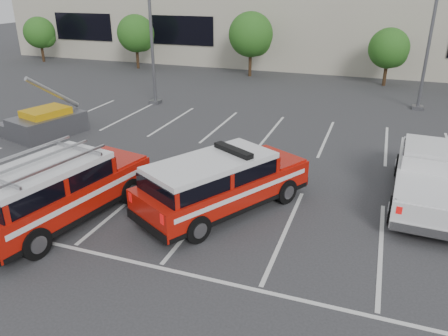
{
  "coord_description": "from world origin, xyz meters",
  "views": [
    {
      "loc": [
        4.78,
        -11.11,
        6.83
      ],
      "look_at": [
        0.19,
        1.62,
        1.05
      ],
      "focal_mm": 35.0,
      "sensor_mm": 36.0,
      "label": 1
    }
  ],
  "objects_px": {
    "light_pole_mid": "(434,15)",
    "ladder_suv": "(58,194)",
    "fire_chief_suv": "(222,187)",
    "utility_rig": "(45,123)",
    "tree_mid_right": "(390,50)",
    "convention_building": "(337,7)",
    "white_pickup": "(429,181)",
    "tree_mid_left": "(252,36)",
    "tree_left": "(137,35)",
    "light_pole_left": "(150,14)",
    "tree_far_left": "(41,34)"
  },
  "relations": [
    {
      "from": "tree_left",
      "to": "utility_rig",
      "type": "relative_size",
      "value": 1.21
    },
    {
      "from": "tree_far_left",
      "to": "ladder_suv",
      "type": "xyz_separation_m",
      "value": [
        20.92,
        -23.71,
        -1.6
      ]
    },
    {
      "from": "fire_chief_suv",
      "to": "utility_rig",
      "type": "xyz_separation_m",
      "value": [
        -10.6,
        4.24,
        -0.25
      ]
    },
    {
      "from": "tree_far_left",
      "to": "tree_mid_right",
      "type": "xyz_separation_m",
      "value": [
        30.0,
        0.0,
        0.0
      ]
    },
    {
      "from": "convention_building",
      "to": "tree_mid_left",
      "type": "height_order",
      "value": "convention_building"
    },
    {
      "from": "fire_chief_suv",
      "to": "ladder_suv",
      "type": "xyz_separation_m",
      "value": [
        -4.45,
        -2.31,
        0.07
      ]
    },
    {
      "from": "tree_left",
      "to": "light_pole_left",
      "type": "relative_size",
      "value": 0.43
    },
    {
      "from": "tree_far_left",
      "to": "light_pole_left",
      "type": "distance_m",
      "value": 19.85
    },
    {
      "from": "light_pole_left",
      "to": "tree_mid_right",
      "type": "bearing_deg",
      "value": 37.5
    },
    {
      "from": "tree_mid_right",
      "to": "ladder_suv",
      "type": "bearing_deg",
      "value": -110.96
    },
    {
      "from": "light_pole_mid",
      "to": "white_pickup",
      "type": "xyz_separation_m",
      "value": [
        -0.28,
        -12.41,
        -4.46
      ]
    },
    {
      "from": "tree_left",
      "to": "ladder_suv",
      "type": "bearing_deg",
      "value": -65.27
    },
    {
      "from": "tree_mid_left",
      "to": "tree_left",
      "type": "bearing_deg",
      "value": -180.0
    },
    {
      "from": "utility_rig",
      "to": "fire_chief_suv",
      "type": "bearing_deg",
      "value": -5.79
    },
    {
      "from": "tree_mid_left",
      "to": "light_pole_left",
      "type": "relative_size",
      "value": 0.47
    },
    {
      "from": "convention_building",
      "to": "tree_mid_left",
      "type": "distance_m",
      "value": 11.19
    },
    {
      "from": "tree_far_left",
      "to": "white_pickup",
      "type": "height_order",
      "value": "tree_far_left"
    },
    {
      "from": "tree_left",
      "to": "light_pole_left",
      "type": "bearing_deg",
      "value": -55.48
    },
    {
      "from": "white_pickup",
      "to": "light_pole_left",
      "type": "bearing_deg",
      "value": 153.39
    },
    {
      "from": "white_pickup",
      "to": "tree_mid_right",
      "type": "bearing_deg",
      "value": 98.19
    },
    {
      "from": "tree_left",
      "to": "utility_rig",
      "type": "bearing_deg",
      "value": -74.46
    },
    {
      "from": "convention_building",
      "to": "tree_mid_right",
      "type": "xyz_separation_m",
      "value": [
        4.91,
        -9.82,
        -2.22
      ]
    },
    {
      "from": "tree_far_left",
      "to": "tree_left",
      "type": "bearing_deg",
      "value": 0.0
    },
    {
      "from": "light_pole_mid",
      "to": "ladder_suv",
      "type": "height_order",
      "value": "light_pole_mid"
    },
    {
      "from": "tree_left",
      "to": "light_pole_left",
      "type": "height_order",
      "value": "light_pole_left"
    },
    {
      "from": "tree_far_left",
      "to": "tree_left",
      "type": "distance_m",
      "value": 10.0
    },
    {
      "from": "tree_left",
      "to": "ladder_suv",
      "type": "relative_size",
      "value": 0.73
    },
    {
      "from": "white_pickup",
      "to": "ladder_suv",
      "type": "distance_m",
      "value": 11.93
    },
    {
      "from": "tree_far_left",
      "to": "fire_chief_suv",
      "type": "bearing_deg",
      "value": -40.15
    },
    {
      "from": "ladder_suv",
      "to": "utility_rig",
      "type": "xyz_separation_m",
      "value": [
        -6.15,
        6.55,
        -0.31
      ]
    },
    {
      "from": "tree_left",
      "to": "tree_mid_left",
      "type": "xyz_separation_m",
      "value": [
        10.0,
        0.0,
        0.27
      ]
    },
    {
      "from": "tree_mid_right",
      "to": "white_pickup",
      "type": "height_order",
      "value": "tree_mid_right"
    },
    {
      "from": "tree_mid_left",
      "to": "fire_chief_suv",
      "type": "distance_m",
      "value": 22.18
    },
    {
      "from": "light_pole_mid",
      "to": "fire_chief_suv",
      "type": "bearing_deg",
      "value": -113.06
    },
    {
      "from": "tree_far_left",
      "to": "white_pickup",
      "type": "relative_size",
      "value": 0.66
    },
    {
      "from": "tree_mid_left",
      "to": "white_pickup",
      "type": "bearing_deg",
      "value": -57.78
    },
    {
      "from": "light_pole_left",
      "to": "tree_far_left",
      "type": "bearing_deg",
      "value": 149.29
    },
    {
      "from": "tree_mid_right",
      "to": "convention_building",
      "type": "bearing_deg",
      "value": 116.57
    },
    {
      "from": "convention_building",
      "to": "white_pickup",
      "type": "height_order",
      "value": "convention_building"
    },
    {
      "from": "convention_building",
      "to": "fire_chief_suv",
      "type": "relative_size",
      "value": 9.89
    },
    {
      "from": "tree_far_left",
      "to": "light_pole_mid",
      "type": "distance_m",
      "value": 32.59
    },
    {
      "from": "tree_mid_right",
      "to": "light_pole_mid",
      "type": "relative_size",
      "value": 0.39
    },
    {
      "from": "tree_mid_left",
      "to": "utility_rig",
      "type": "height_order",
      "value": "tree_mid_left"
    },
    {
      "from": "fire_chief_suv",
      "to": "white_pickup",
      "type": "xyz_separation_m",
      "value": [
        6.26,
        2.95,
        -0.1
      ]
    },
    {
      "from": "tree_far_left",
      "to": "ladder_suv",
      "type": "height_order",
      "value": "tree_far_left"
    },
    {
      "from": "tree_left",
      "to": "white_pickup",
      "type": "relative_size",
      "value": 0.73
    },
    {
      "from": "tree_far_left",
      "to": "light_pole_left",
      "type": "height_order",
      "value": "light_pole_left"
    },
    {
      "from": "convention_building",
      "to": "ladder_suv",
      "type": "height_order",
      "value": "convention_building"
    },
    {
      "from": "light_pole_mid",
      "to": "tree_mid_right",
      "type": "bearing_deg",
      "value": 107.52
    },
    {
      "from": "light_pole_left",
      "to": "light_pole_mid",
      "type": "relative_size",
      "value": 1.0
    }
  ]
}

